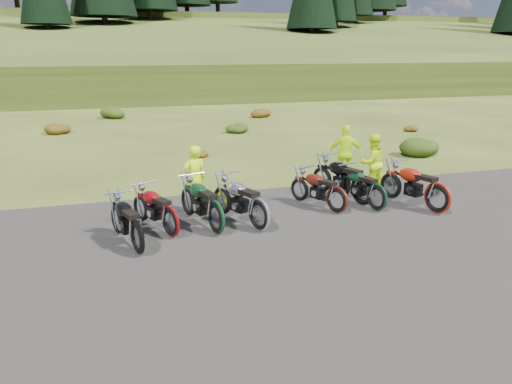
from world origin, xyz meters
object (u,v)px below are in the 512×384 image
object	(u,v)px
motorcycle_3	(259,231)
motorcycle_7	(376,211)
person_middle	(195,180)
motorcycle_0	(139,255)

from	to	relation	value
motorcycle_3	motorcycle_7	world-z (taller)	motorcycle_3
person_middle	motorcycle_7	bearing A→B (deg)	147.95
motorcycle_0	motorcycle_3	world-z (taller)	motorcycle_3
motorcycle_3	motorcycle_0	bearing A→B (deg)	80.46
motorcycle_3	person_middle	size ratio (longest dim) A/B	1.28
motorcycle_0	motorcycle_7	xyz separation A→B (m)	(6.25, 1.14, 0.00)
motorcycle_0	motorcycle_3	xyz separation A→B (m)	(2.83, 0.60, 0.00)
motorcycle_3	motorcycle_7	size ratio (longest dim) A/B	1.10
motorcycle_0	motorcycle_7	world-z (taller)	motorcycle_0
motorcycle_0	person_middle	xyz separation A→B (m)	(1.64, 2.41, 0.89)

